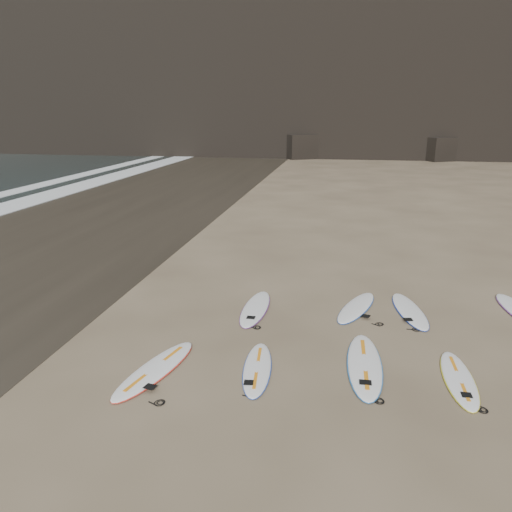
{
  "coord_description": "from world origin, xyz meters",
  "views": [
    {
      "loc": [
        -1.14,
        -9.2,
        4.94
      ],
      "look_at": [
        -3.17,
        2.34,
        1.5
      ],
      "focal_mm": 35.0,
      "sensor_mm": 36.0,
      "label": 1
    }
  ],
  "objects_px": {
    "surfboard_5": "(255,308)",
    "surfboard_6": "(356,307)",
    "surfboard_0": "(155,369)",
    "surfboard_3": "(459,379)",
    "surfboard_2": "(365,364)",
    "surfboard_1": "(257,368)",
    "surfboard_7": "(410,310)"
  },
  "relations": [
    {
      "from": "surfboard_5",
      "to": "surfboard_6",
      "type": "distance_m",
      "value": 2.62
    },
    {
      "from": "surfboard_0",
      "to": "surfboard_1",
      "type": "distance_m",
      "value": 2.01
    },
    {
      "from": "surfboard_5",
      "to": "surfboard_6",
      "type": "relative_size",
      "value": 1.05
    },
    {
      "from": "surfboard_0",
      "to": "surfboard_7",
      "type": "xyz_separation_m",
      "value": [
        5.29,
        3.97,
        -0.0
      ]
    },
    {
      "from": "surfboard_6",
      "to": "surfboard_0",
      "type": "bearing_deg",
      "value": -116.1
    },
    {
      "from": "surfboard_3",
      "to": "surfboard_0",
      "type": "bearing_deg",
      "value": -173.46
    },
    {
      "from": "surfboard_3",
      "to": "surfboard_6",
      "type": "height_order",
      "value": "surfboard_6"
    },
    {
      "from": "surfboard_5",
      "to": "surfboard_7",
      "type": "relative_size",
      "value": 1.02
    },
    {
      "from": "surfboard_3",
      "to": "surfboard_6",
      "type": "relative_size",
      "value": 0.94
    },
    {
      "from": "surfboard_6",
      "to": "surfboard_7",
      "type": "distance_m",
      "value": 1.33
    },
    {
      "from": "surfboard_5",
      "to": "surfboard_7",
      "type": "height_order",
      "value": "surfboard_5"
    },
    {
      "from": "surfboard_3",
      "to": "surfboard_6",
      "type": "bearing_deg",
      "value": 119.4
    },
    {
      "from": "surfboard_0",
      "to": "surfboard_6",
      "type": "height_order",
      "value": "surfboard_0"
    },
    {
      "from": "surfboard_0",
      "to": "surfboard_5",
      "type": "distance_m",
      "value": 3.71
    },
    {
      "from": "surfboard_2",
      "to": "surfboard_5",
      "type": "relative_size",
      "value": 1.1
    },
    {
      "from": "surfboard_0",
      "to": "surfboard_3",
      "type": "relative_size",
      "value": 1.15
    },
    {
      "from": "surfboard_0",
      "to": "surfboard_7",
      "type": "bearing_deg",
      "value": 50.66
    },
    {
      "from": "surfboard_0",
      "to": "surfboard_1",
      "type": "relative_size",
      "value": 1.17
    },
    {
      "from": "surfboard_2",
      "to": "surfboard_5",
      "type": "height_order",
      "value": "surfboard_2"
    },
    {
      "from": "surfboard_2",
      "to": "surfboard_7",
      "type": "xyz_separation_m",
      "value": [
        1.22,
        3.07,
        -0.01
      ]
    },
    {
      "from": "surfboard_2",
      "to": "surfboard_5",
      "type": "bearing_deg",
      "value": 135.53
    },
    {
      "from": "surfboard_1",
      "to": "surfboard_2",
      "type": "bearing_deg",
      "value": 8.31
    },
    {
      "from": "surfboard_2",
      "to": "surfboard_5",
      "type": "xyz_separation_m",
      "value": [
        -2.67,
        2.54,
        -0.0
      ]
    },
    {
      "from": "surfboard_0",
      "to": "surfboard_3",
      "type": "distance_m",
      "value": 5.85
    },
    {
      "from": "surfboard_0",
      "to": "surfboard_3",
      "type": "bearing_deg",
      "value": 20.27
    },
    {
      "from": "surfboard_3",
      "to": "surfboard_2",
      "type": "bearing_deg",
      "value": 172.22
    },
    {
      "from": "surfboard_2",
      "to": "surfboard_7",
      "type": "distance_m",
      "value": 3.3
    },
    {
      "from": "surfboard_6",
      "to": "surfboard_7",
      "type": "xyz_separation_m",
      "value": [
        1.33,
        0.0,
        0.0
      ]
    },
    {
      "from": "surfboard_1",
      "to": "surfboard_7",
      "type": "bearing_deg",
      "value": 41.81
    },
    {
      "from": "surfboard_1",
      "to": "surfboard_3",
      "type": "relative_size",
      "value": 0.98
    },
    {
      "from": "surfboard_0",
      "to": "surfboard_2",
      "type": "height_order",
      "value": "surfboard_2"
    },
    {
      "from": "surfboard_1",
      "to": "surfboard_6",
      "type": "distance_m",
      "value": 4.08
    }
  ]
}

